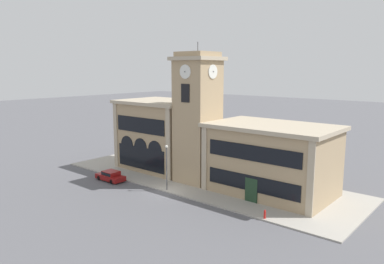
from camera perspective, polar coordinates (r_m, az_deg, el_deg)
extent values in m
plane|color=#56565B|center=(44.65, -3.96, -9.21)|extent=(300.00, 300.00, 0.00)
cube|color=#A39E93|center=(49.61, 1.71, -7.17)|extent=(40.59, 13.95, 0.15)
cube|color=tan|center=(47.08, 0.86, 1.43)|extent=(4.58, 4.58, 15.40)
cube|color=tan|center=(46.64, 0.89, 11.11)|extent=(5.28, 5.28, 0.45)
cube|color=tan|center=(46.65, 0.89, 11.76)|extent=(4.21, 4.21, 0.60)
cylinder|color=#4C4C51|center=(46.70, 0.89, 12.86)|extent=(0.10, 0.10, 1.20)
cylinder|color=silver|center=(44.84, -1.04, 9.18)|extent=(1.68, 0.10, 1.68)
cylinder|color=black|center=(44.78, -1.10, 9.18)|extent=(0.13, 0.04, 0.13)
cylinder|color=silver|center=(45.17, 3.20, 9.17)|extent=(0.10, 1.68, 1.68)
cylinder|color=black|center=(45.12, 3.28, 9.17)|extent=(0.04, 0.13, 0.13)
cube|color=black|center=(44.93, -1.02, 5.94)|extent=(1.28, 0.10, 2.20)
cube|color=tan|center=(54.42, -4.55, -0.63)|extent=(11.27, 8.44, 9.52)
cube|color=tan|center=(53.77, -4.62, 4.60)|extent=(11.97, 9.14, 0.45)
cube|color=tan|center=(55.53, -11.55, -0.59)|extent=(0.70, 0.16, 9.52)
cube|color=tan|center=(47.78, -3.67, -2.04)|extent=(0.70, 0.16, 9.52)
cube|color=black|center=(51.20, -7.94, 1.04)|extent=(9.24, 0.10, 2.09)
cube|color=black|center=(52.06, -7.82, -3.94)|extent=(9.02, 0.10, 3.05)
cylinder|color=black|center=(53.82, -9.88, -1.89)|extent=(2.48, 0.06, 2.48)
cylinder|color=black|center=(51.72, -7.87, -2.30)|extent=(2.48, 0.06, 2.48)
cylinder|color=black|center=(49.70, -5.70, -2.74)|extent=(2.48, 0.06, 2.48)
cube|color=tan|center=(44.21, 11.99, -4.39)|extent=(13.71, 8.44, 7.70)
cube|color=tan|center=(43.43, 12.17, 0.84)|extent=(14.41, 9.14, 0.45)
cube|color=tan|center=(44.20, 1.86, -4.19)|extent=(0.70, 0.16, 7.70)
cube|color=tan|center=(37.79, 17.60, -7.02)|extent=(0.70, 0.16, 7.70)
cube|color=black|center=(40.22, 9.17, -3.20)|extent=(11.24, 0.10, 1.69)
cube|color=#1E3823|center=(41.31, 9.01, -8.84)|extent=(1.50, 0.12, 2.77)
cube|color=black|center=(41.07, 9.05, -7.74)|extent=(11.24, 0.10, 1.73)
cube|color=maroon|center=(50.17, -12.34, -6.73)|extent=(4.21, 1.84, 0.61)
cube|color=maroon|center=(49.89, -12.24, -6.14)|extent=(2.02, 1.65, 0.53)
cube|color=black|center=(49.89, -12.24, -6.14)|extent=(1.94, 1.69, 0.40)
cylinder|color=black|center=(50.79, -13.95, -6.80)|extent=(0.60, 0.22, 0.60)
cylinder|color=black|center=(51.69, -12.50, -6.45)|extent=(0.60, 0.22, 0.60)
cylinder|color=black|center=(48.76, -12.15, -7.41)|extent=(0.60, 0.22, 0.60)
cylinder|color=black|center=(49.70, -10.67, -7.04)|extent=(0.60, 0.22, 0.60)
cylinder|color=#4C4C51|center=(44.45, -3.88, -5.67)|extent=(0.12, 0.12, 5.07)
sphere|color=silver|center=(43.82, -3.92, -2.25)|extent=(0.36, 0.36, 0.36)
cylinder|color=red|center=(37.46, 11.03, -12.31)|extent=(0.22, 0.22, 0.70)
sphere|color=red|center=(37.31, 11.05, -11.70)|extent=(0.19, 0.19, 0.19)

